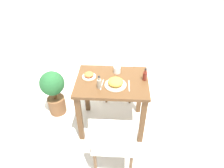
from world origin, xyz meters
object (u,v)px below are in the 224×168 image
(chair_far, at_px, (119,65))
(potted_plant_left, at_px, (54,90))
(side_plate, at_px, (89,75))
(chair_near, at_px, (114,140))
(food_plate, at_px, (116,83))
(drink_cup, at_px, (117,70))
(condiment_bottle, at_px, (145,75))
(sauce_bottle, at_px, (99,83))

(chair_far, distance_m, potted_plant_left, 1.01)
(chair_far, relative_size, side_plate, 5.63)
(chair_near, xyz_separation_m, food_plate, (-0.01, 0.56, 0.26))
(food_plate, xyz_separation_m, drink_cup, (0.01, 0.25, 0.00))
(chair_far, xyz_separation_m, drink_cup, (-0.02, -0.52, 0.26))
(chair_near, relative_size, food_plate, 3.78)
(chair_far, relative_size, drink_cup, 11.05)
(chair_far, bearing_deg, side_plate, -118.35)
(food_plate, distance_m, potted_plant_left, 0.97)
(side_plate, height_order, potted_plant_left, side_plate)
(condiment_bottle, bearing_deg, sauce_bottle, -161.59)
(food_plate, distance_m, condiment_bottle, 0.35)
(condiment_bottle, bearing_deg, food_plate, -159.75)
(sauce_bottle, xyz_separation_m, potted_plant_left, (-0.67, 0.32, -0.40))
(chair_near, height_order, potted_plant_left, chair_near)
(drink_cup, bearing_deg, side_plate, -161.46)
(food_plate, xyz_separation_m, side_plate, (-0.32, 0.14, -0.01))
(side_plate, bearing_deg, drink_cup, 18.54)
(side_plate, bearing_deg, chair_far, 61.65)
(chair_near, relative_size, side_plate, 5.63)
(food_plate, height_order, potted_plant_left, food_plate)
(drink_cup, bearing_deg, chair_near, -90.19)
(drink_cup, distance_m, potted_plant_left, 0.94)
(chair_near, bearing_deg, potted_plant_left, -44.63)
(side_plate, relative_size, drink_cup, 1.96)
(chair_far, bearing_deg, potted_plant_left, -150.28)
(drink_cup, bearing_deg, potted_plant_left, 178.10)
(drink_cup, relative_size, condiment_bottle, 0.53)
(chair_near, height_order, side_plate, chair_near)
(chair_far, xyz_separation_m, condiment_bottle, (0.31, -0.65, 0.28))
(drink_cup, height_order, sauce_bottle, sauce_bottle)
(chair_near, height_order, sauce_bottle, chair_near)
(food_plate, height_order, drink_cup, food_plate)
(chair_near, distance_m, drink_cup, 0.85)
(side_plate, relative_size, sauce_bottle, 1.03)
(chair_near, relative_size, potted_plant_left, 1.34)
(chair_near, xyz_separation_m, condiment_bottle, (0.32, 0.68, 0.28))
(food_plate, distance_m, side_plate, 0.35)
(chair_far, bearing_deg, condiment_bottle, -64.88)
(sauce_bottle, bearing_deg, side_plate, 127.45)
(side_plate, distance_m, sauce_bottle, 0.24)
(chair_near, distance_m, side_plate, 0.81)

